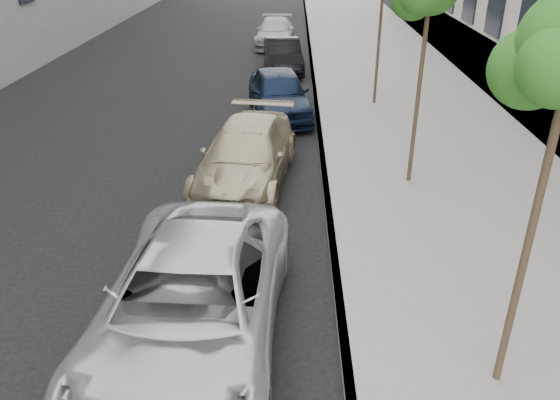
{
  "coord_description": "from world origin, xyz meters",
  "views": [
    {
      "loc": [
        0.37,
        -4.16,
        5.69
      ],
      "look_at": [
        0.16,
        4.14,
        1.5
      ],
      "focal_mm": 35.0,
      "sensor_mm": 36.0,
      "label": 1
    }
  ],
  "objects_px": {
    "minivan": "(191,304)",
    "sedan_rear": "(275,33)",
    "suv": "(246,155)",
    "sedan_blue": "(279,93)",
    "sedan_black": "(283,56)"
  },
  "relations": [
    {
      "from": "minivan",
      "to": "sedan_black",
      "type": "height_order",
      "value": "minivan"
    },
    {
      "from": "sedan_blue",
      "to": "sedan_black",
      "type": "xyz_separation_m",
      "value": [
        0.0,
        6.21,
        -0.08
      ]
    },
    {
      "from": "suv",
      "to": "sedan_blue",
      "type": "bearing_deg",
      "value": 90.04
    },
    {
      "from": "minivan",
      "to": "suv",
      "type": "xyz_separation_m",
      "value": [
        0.33,
        5.89,
        -0.06
      ]
    },
    {
      "from": "suv",
      "to": "minivan",
      "type": "bearing_deg",
      "value": -86.19
    },
    {
      "from": "suv",
      "to": "sedan_rear",
      "type": "bearing_deg",
      "value": 96.59
    },
    {
      "from": "sedan_black",
      "to": "sedan_rear",
      "type": "bearing_deg",
      "value": 88.6
    },
    {
      "from": "sedan_rear",
      "to": "suv",
      "type": "bearing_deg",
      "value": -89.26
    },
    {
      "from": "sedan_blue",
      "to": "sedan_rear",
      "type": "bearing_deg",
      "value": 83.15
    },
    {
      "from": "suv",
      "to": "sedan_rear",
      "type": "xyz_separation_m",
      "value": [
        0.13,
        17.12,
        -0.04
      ]
    },
    {
      "from": "minivan",
      "to": "sedan_rear",
      "type": "relative_size",
      "value": 1.19
    },
    {
      "from": "suv",
      "to": "sedan_blue",
      "type": "xyz_separation_m",
      "value": [
        0.65,
        5.32,
        0.04
      ]
    },
    {
      "from": "minivan",
      "to": "sedan_rear",
      "type": "bearing_deg",
      "value": 91.65
    },
    {
      "from": "suv",
      "to": "sedan_blue",
      "type": "relative_size",
      "value": 1.11
    },
    {
      "from": "minivan",
      "to": "suv",
      "type": "relative_size",
      "value": 1.13
    }
  ]
}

